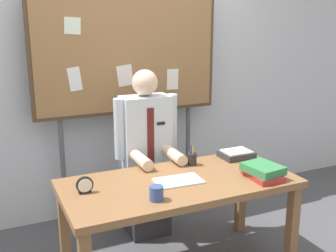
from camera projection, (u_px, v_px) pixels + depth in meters
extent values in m
cube|color=silver|center=(121.00, 71.00, 3.82)|extent=(6.40, 0.08, 2.70)
cube|color=brown|center=(179.00, 184.00, 2.90)|extent=(1.64, 0.78, 0.05)
cube|color=brown|center=(292.00, 228.00, 3.01)|extent=(0.07, 0.07, 0.67)
cube|color=brown|center=(65.00, 231.00, 2.98)|extent=(0.07, 0.07, 0.67)
cube|color=brown|center=(241.00, 195.00, 3.59)|extent=(0.07, 0.07, 0.67)
cube|color=#2D2D33|center=(147.00, 208.00, 3.59)|extent=(0.34, 0.30, 0.44)
cube|color=silver|center=(146.00, 142.00, 3.43)|extent=(0.40, 0.22, 0.77)
sphere|color=beige|center=(145.00, 82.00, 3.31)|extent=(0.21, 0.21, 0.21)
cylinder|color=silver|center=(120.00, 129.00, 3.29)|extent=(0.09, 0.09, 0.49)
cylinder|color=silver|center=(172.00, 123.00, 3.47)|extent=(0.09, 0.09, 0.49)
cylinder|color=beige|center=(141.00, 160.00, 3.16)|extent=(0.09, 0.30, 0.09)
cylinder|color=beige|center=(174.00, 155.00, 3.27)|extent=(0.09, 0.30, 0.09)
cube|color=#591919|center=(151.00, 139.00, 3.32)|extent=(0.06, 0.01, 0.50)
cube|color=black|center=(161.00, 123.00, 3.32)|extent=(0.07, 0.01, 0.02)
cube|color=#4C3823|center=(128.00, 51.00, 3.60)|extent=(1.69, 0.05, 1.11)
cube|color=olive|center=(128.00, 51.00, 3.59)|extent=(1.63, 0.04, 1.05)
cylinder|color=#59595E|center=(63.00, 172.00, 3.64)|extent=(0.04, 0.04, 1.02)
cylinder|color=#59595E|center=(188.00, 153.00, 4.14)|extent=(0.04, 0.04, 1.02)
cube|color=white|center=(75.00, 79.00, 3.43)|extent=(0.13, 0.00, 0.21)
cube|color=silver|center=(72.00, 26.00, 3.32)|extent=(0.14, 0.00, 0.14)
cube|color=silver|center=(125.00, 76.00, 3.60)|extent=(0.16, 0.00, 0.20)
cube|color=white|center=(173.00, 79.00, 3.80)|extent=(0.12, 0.00, 0.19)
cube|color=#B22D2D|center=(263.00, 175.00, 2.93)|extent=(0.20, 0.29, 0.04)
cube|color=#337F47|center=(263.00, 169.00, 2.92)|extent=(0.25, 0.29, 0.06)
cube|color=silver|center=(178.00, 181.00, 2.87)|extent=(0.34, 0.22, 0.01)
cylinder|color=black|center=(85.00, 185.00, 2.67)|extent=(0.11, 0.02, 0.11)
cylinder|color=white|center=(85.00, 186.00, 2.66)|extent=(0.09, 0.00, 0.09)
cube|color=black|center=(85.00, 192.00, 2.69)|extent=(0.08, 0.04, 0.01)
cylinder|color=#334C8C|center=(156.00, 193.00, 2.57)|extent=(0.09, 0.09, 0.09)
cylinder|color=#262626|center=(192.00, 159.00, 3.19)|extent=(0.07, 0.07, 0.09)
cylinder|color=#263399|center=(191.00, 154.00, 3.18)|extent=(0.01, 0.01, 0.15)
cylinder|color=maroon|center=(191.00, 154.00, 3.19)|extent=(0.01, 0.01, 0.15)
cylinder|color=gold|center=(193.00, 155.00, 3.17)|extent=(0.01, 0.01, 0.15)
cube|color=#333338|center=(236.00, 154.00, 3.37)|extent=(0.26, 0.20, 0.05)
cube|color=white|center=(237.00, 151.00, 3.36)|extent=(0.22, 0.17, 0.01)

